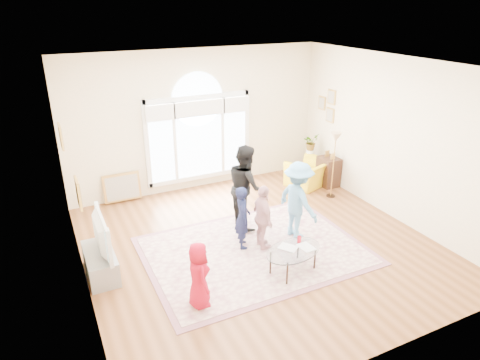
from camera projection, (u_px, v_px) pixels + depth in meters
name	position (u px, v px, depth m)	size (l,w,h in m)	color
ground	(259.00, 244.00, 7.85)	(6.00, 6.00, 0.00)	brown
room_shell	(201.00, 124.00, 9.59)	(6.00, 6.00, 6.00)	beige
area_rug	(254.00, 251.00, 7.63)	(3.60, 2.60, 0.02)	beige
rug_border	(254.00, 251.00, 7.63)	(3.80, 2.80, 0.01)	#8B5663
tv_console	(101.00, 263.00, 6.91)	(0.45, 1.00, 0.42)	gray
television	(97.00, 235.00, 6.71)	(0.17, 1.11, 0.64)	black
coffee_table	(293.00, 251.00, 6.90)	(1.16, 0.90, 0.54)	silver
armchair	(309.00, 173.00, 10.22)	(0.96, 0.84, 0.62)	yellow
side_cabinet	(328.00, 171.00, 10.22)	(0.40, 0.50, 0.70)	black
floor_lamp	(335.00, 143.00, 9.26)	(0.29, 0.29, 1.51)	black
plant_pedestal	(309.00, 163.00, 10.75)	(0.20, 0.20, 0.70)	white
potted_plant	(311.00, 142.00, 10.53)	(0.37, 0.32, 0.41)	#33722D
leaning_picture	(124.00, 201.00, 9.50)	(0.80, 0.05, 0.62)	tan
child_red	(199.00, 275.00, 6.08)	(0.50, 0.32, 1.02)	#AB0B23
child_navy	(243.00, 217.00, 7.54)	(0.42, 0.28, 1.16)	#131838
child_black	(246.00, 186.00, 8.18)	(0.80, 0.62, 1.65)	black
child_pink	(263.00, 217.00, 7.49)	(0.70, 0.29, 1.20)	#D39AA0
child_blue	(298.00, 200.00, 7.82)	(0.95, 0.55, 1.47)	#5996C0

